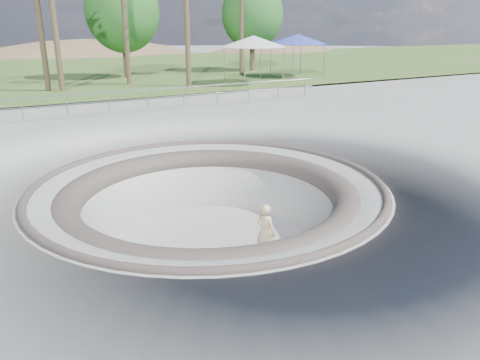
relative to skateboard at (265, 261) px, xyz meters
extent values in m
plane|color=#A6A6A1|center=(-0.86, 1.81, 1.83)|extent=(180.00, 180.00, 0.00)
torus|color=#A6A6A1|center=(-0.86, 1.81, -0.17)|extent=(14.00, 14.00, 4.00)
cylinder|color=#A6A6A1|center=(-0.86, 1.81, -0.12)|extent=(6.60, 6.60, 0.10)
torus|color=#534942|center=(-0.86, 1.81, 1.81)|extent=(10.24, 10.24, 0.24)
torus|color=#534942|center=(-0.86, 1.81, 1.38)|extent=(8.91, 8.91, 0.81)
cube|color=#3E6227|center=(-0.86, 35.81, 2.05)|extent=(180.00, 36.00, 0.12)
ellipsoid|color=brown|center=(7.14, 61.81, -6.03)|extent=(61.60, 44.00, 28.60)
ellipsoid|color=brown|center=(34.14, 53.81, -3.53)|extent=(42.00, 30.00, 19.50)
cylinder|color=gray|center=(-0.86, 13.81, 3.00)|extent=(25.00, 0.05, 0.05)
cylinder|color=gray|center=(-0.86, 13.81, 2.55)|extent=(25.00, 0.05, 0.05)
cube|color=brown|center=(0.00, 0.00, 0.01)|extent=(0.82, 0.32, 0.02)
cylinder|color=#B1B1B6|center=(0.00, 0.00, -0.03)|extent=(0.05, 0.17, 0.04)
cylinder|color=#B1B1B6|center=(0.00, 0.00, -0.03)|extent=(0.05, 0.17, 0.04)
cylinder|color=silver|center=(0.00, 0.00, -0.03)|extent=(0.07, 0.04, 0.06)
cylinder|color=silver|center=(0.00, 0.00, -0.03)|extent=(0.07, 0.04, 0.06)
cylinder|color=silver|center=(0.00, 0.00, -0.03)|extent=(0.07, 0.04, 0.06)
cylinder|color=silver|center=(0.00, 0.00, -0.03)|extent=(0.07, 0.04, 0.06)
imported|color=beige|center=(0.00, 0.00, 0.86)|extent=(0.60, 0.72, 1.68)
cylinder|color=gray|center=(9.34, 18.26, 3.33)|extent=(0.06, 0.06, 2.43)
cylinder|color=gray|center=(12.42, 18.26, 3.33)|extent=(0.06, 0.06, 2.43)
cylinder|color=gray|center=(9.34, 21.35, 3.33)|extent=(0.06, 0.06, 2.43)
cylinder|color=gray|center=(12.42, 21.35, 3.33)|extent=(0.06, 0.06, 2.43)
cube|color=silver|center=(10.88, 19.81, 4.65)|extent=(3.34, 3.34, 0.08)
cone|color=silver|center=(10.88, 19.81, 5.04)|extent=(6.55, 6.55, 0.77)
cylinder|color=gray|center=(14.92, 20.87, 3.33)|extent=(0.06, 0.06, 2.42)
cylinder|color=gray|center=(18.01, 20.87, 3.33)|extent=(0.06, 0.06, 2.42)
cylinder|color=gray|center=(14.92, 23.96, 3.33)|extent=(0.06, 0.06, 2.42)
cylinder|color=gray|center=(18.01, 23.96, 3.33)|extent=(0.06, 0.06, 2.42)
cube|color=#3242B4|center=(16.46, 22.41, 4.65)|extent=(3.42, 3.42, 0.08)
cone|color=#3242B4|center=(16.46, 22.41, 5.03)|extent=(6.54, 6.54, 0.77)
cylinder|color=brown|center=(-1.90, 22.08, 6.10)|extent=(0.36, 0.36, 8.19)
cylinder|color=brown|center=(2.95, 23.85, 6.75)|extent=(0.36, 0.36, 9.48)
cylinder|color=brown|center=(6.22, 20.59, 7.06)|extent=(0.36, 0.36, 10.11)
cylinder|color=brown|center=(12.93, 25.37, 7.16)|extent=(0.36, 0.36, 10.32)
cylinder|color=brown|center=(3.88, 27.84, 4.38)|extent=(0.44, 0.44, 4.74)
ellipsoid|color=#1F561D|center=(3.88, 27.84, 7.09)|extent=(5.67, 5.15, 6.18)
cylinder|color=brown|center=(15.53, 28.15, 4.33)|extent=(0.44, 0.44, 4.65)
ellipsoid|color=#1F561D|center=(15.53, 28.15, 6.98)|extent=(5.55, 5.04, 6.05)
camera|label=1|loc=(-6.11, -9.93, 6.33)|focal=35.00mm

